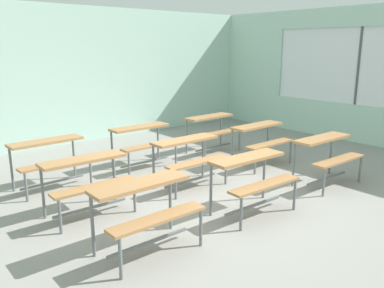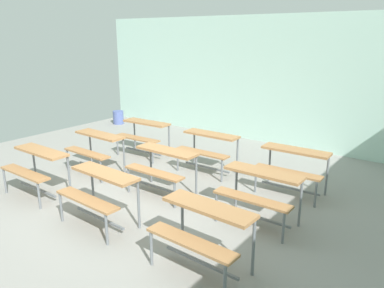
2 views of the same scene
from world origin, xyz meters
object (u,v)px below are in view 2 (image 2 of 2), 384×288
object	(u,v)px
desk_bench_r0c0	(36,162)
desk_bench_r0c2	(203,224)
desk_bench_r1c1	(162,162)
desk_bench_r2c0	(143,131)
desk_bench_r1c0	(96,144)
desk_bench_r2c2	(293,161)
desk_bench_r2c1	(208,144)
desk_bench_r1c2	(259,186)
trash_bin	(118,117)
desk_bench_r0c1	(99,186)

from	to	relation	value
desk_bench_r0c0	desk_bench_r0c2	bearing A→B (deg)	-1.22
desk_bench_r1c1	desk_bench_r2c0	distance (m)	2.13
desk_bench_r1c0	desk_bench_r2c0	xyz separation A→B (m)	(-0.00, 1.29, 0.00)
desk_bench_r1c0	desk_bench_r0c0	bearing A→B (deg)	-86.15
desk_bench_r1c1	desk_bench_r2c2	xyz separation A→B (m)	(1.69, 1.29, 0.00)
desk_bench_r2c1	desk_bench_r1c2	bearing A→B (deg)	-37.14
desk_bench_r1c0	desk_bench_r1c2	xyz separation A→B (m)	(3.41, 0.03, 0.00)
desk_bench_r0c2	desk_bench_r1c0	xyz separation A→B (m)	(-3.41, 1.31, 0.00)
desk_bench_r2c0	desk_bench_r2c2	size ratio (longest dim) A/B	1.00
trash_bin	desk_bench_r1c1	bearing A→B (deg)	-34.60
desk_bench_r0c0	desk_bench_r1c1	world-z (taller)	same
desk_bench_r0c1	desk_bench_r2c2	world-z (taller)	same
desk_bench_r0c2	desk_bench_r0c0	bearing A→B (deg)	-179.34
desk_bench_r2c1	desk_bench_r2c2	distance (m)	1.68
desk_bench_r0c0	desk_bench_r0c1	bearing A→B (deg)	-1.94
desk_bench_r2c1	desk_bench_r0c0	bearing A→B (deg)	-123.31
desk_bench_r0c2	desk_bench_r2c1	world-z (taller)	same
desk_bench_r0c1	trash_bin	xyz separation A→B (m)	(-4.41, 4.35, -0.37)
desk_bench_r2c1	desk_bench_r2c2	xyz separation A→B (m)	(1.68, -0.01, 0.00)
desk_bench_r1c2	desk_bench_r2c2	xyz separation A→B (m)	(-0.04, 1.26, 0.00)
desk_bench_r0c1	desk_bench_r1c1	xyz separation A→B (m)	(0.00, 1.30, 0.00)
desk_bench_r0c1	desk_bench_r1c0	size ratio (longest dim) A/B	1.01
desk_bench_r1c0	desk_bench_r0c1	bearing A→B (deg)	-36.85
desk_bench_r0c2	desk_bench_r1c0	world-z (taller)	same
desk_bench_r0c1	desk_bench_r2c1	bearing A→B (deg)	91.79
desk_bench_r0c0	desk_bench_r0c1	size ratio (longest dim) A/B	0.98
desk_bench_r2c1	desk_bench_r2c2	world-z (taller)	same
desk_bench_r0c2	trash_bin	distance (m)	7.54
desk_bench_r1c0	desk_bench_r2c0	distance (m)	1.29
desk_bench_r0c1	desk_bench_r0c2	world-z (taller)	same
desk_bench_r1c1	desk_bench_r2c0	xyz separation A→B (m)	(-1.68, 1.30, 0.00)
desk_bench_r0c2	desk_bench_r2c2	bearing A→B (deg)	92.53
desk_bench_r1c0	desk_bench_r1c1	bearing A→B (deg)	0.86
desk_bench_r0c1	desk_bench_r1c1	world-z (taller)	same
desk_bench_r2c1	desk_bench_r1c1	bearing A→B (deg)	-91.05
desk_bench_r1c0	desk_bench_r2c2	bearing A→B (deg)	21.91
desk_bench_r0c0	trash_bin	bearing A→B (deg)	122.78
desk_bench_r0c1	desk_bench_r1c1	size ratio (longest dim) A/B	1.02
desk_bench_r0c2	desk_bench_r2c0	size ratio (longest dim) A/B	0.99
desk_bench_r0c1	trash_bin	distance (m)	6.20
desk_bench_r0c2	trash_bin	xyz separation A→B (m)	(-6.15, 4.36, -0.37)
desk_bench_r1c1	desk_bench_r2c0	world-z (taller)	same
desk_bench_r0c0	desk_bench_r2c1	world-z (taller)	same
desk_bench_r1c1	trash_bin	world-z (taller)	desk_bench_r1c1
desk_bench_r2c2	desk_bench_r1c0	bearing A→B (deg)	-161.14
desk_bench_r0c2	desk_bench_r1c1	bearing A→B (deg)	144.50
desk_bench_r1c2	desk_bench_r2c1	xyz separation A→B (m)	(-1.72, 1.27, 0.00)
desk_bench_r2c1	trash_bin	distance (m)	4.77
desk_bench_r1c2	desk_bench_r2c0	xyz separation A→B (m)	(-3.41, 1.26, 0.00)
desk_bench_r0c1	desk_bench_r2c0	size ratio (longest dim) A/B	1.00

